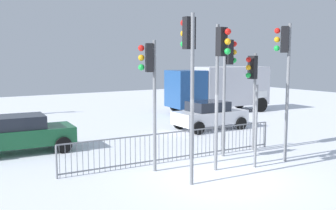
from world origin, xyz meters
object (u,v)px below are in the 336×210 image
Objects in this scene: traffic_light_rear_left at (284,62)px; direction_sign_post at (257,121)px; car_white_trailing at (210,115)px; traffic_light_foreground_right at (150,76)px; delivery_truck at (219,87)px; traffic_light_foreground_left at (252,80)px; traffic_light_rear_right at (221,65)px; traffic_light_mid_right at (189,61)px; car_green_far at (22,133)px; traffic_light_mid_left at (228,70)px.

traffic_light_rear_left reaches higher than direction_sign_post.
car_white_trailing is (3.01, 6.24, -0.81)m from direction_sign_post.
delivery_truck is at bearing -27.39° from traffic_light_foreground_right.
traffic_light_foreground_left reaches higher than direction_sign_post.
delivery_truck is (6.29, 10.86, -1.82)m from traffic_light_rear_left.
traffic_light_foreground_left is at bearing -162.16° from traffic_light_rear_right.
traffic_light_foreground_right is 2.27m from traffic_light_rear_right.
traffic_light_foreground_left is (4.38, 1.86, -0.76)m from traffic_light_mid_right.
car_white_trailing is at bearing 45.73° from traffic_light_mid_right.
traffic_light_foreground_left is at bearing -26.32° from car_green_far.
traffic_light_rear_right is 8.22m from car_green_far.
car_green_far is at bearing 53.21° from traffic_light_foreground_left.
car_white_trailing is (5.92, 6.38, -2.83)m from traffic_light_mid_right.
traffic_light_rear_right reaches higher than traffic_light_mid_left.
traffic_light_mid_right is 1.16× the size of traffic_light_foreground_right.
traffic_light_foreground_left is at bearing 62.46° from delivery_truck.
traffic_light_foreground_left is 5.20m from car_white_trailing.
traffic_light_rear_left reaches higher than traffic_light_foreground_left.
traffic_light_rear_left is at bearing 167.72° from traffic_light_foreground_left.
traffic_light_rear_left is 1.24× the size of car_green_far.
traffic_light_foreground_left is 0.82× the size of traffic_light_rear_right.
traffic_light_foreground_right is 3.90m from direction_sign_post.
traffic_light_mid_left is at bearing 76.21° from traffic_light_rear_left.
traffic_light_foreground_left is at bearing 98.23° from traffic_light_mid_left.
traffic_light_mid_left reaches higher than traffic_light_foreground_left.
traffic_light_mid_right is at bearing 52.56° from delivery_truck.
traffic_light_mid_left is 2.02m from traffic_light_rear_left.
car_green_far is at bearing 24.26° from delivery_truck.
direction_sign_post reaches higher than car_white_trailing.
car_white_trailing is at bearing 26.01° from traffic_light_rear_left.
traffic_light_mid_right is at bearing -58.18° from car_green_far.
traffic_light_mid_right is 15.33m from delivery_truck.
traffic_light_rear_left is at bearing 40.59° from traffic_light_mid_left.
traffic_light_rear_right is 2.35m from direction_sign_post.
traffic_light_foreground_left is 2.59m from direction_sign_post.
traffic_light_mid_left is (3.41, 0.17, 0.15)m from traffic_light_foreground_right.
car_white_trailing is (4.38, 5.94, -2.69)m from traffic_light_rear_right.
traffic_light_foreground_right is at bearing 100.93° from traffic_light_mid_right.
traffic_light_rear_right reaches higher than direction_sign_post.
traffic_light_foreground_left is at bearing 35.05° from traffic_light_rear_left.
traffic_light_rear_left reaches higher than car_green_far.
traffic_light_foreground_left is 0.53× the size of delivery_truck.
traffic_light_mid_right is 9.15m from car_white_trailing.
traffic_light_rear_left is 1.26× the size of car_white_trailing.
traffic_light_rear_right is 1.20× the size of car_green_far.
traffic_light_mid_right reaches higher than car_white_trailing.
traffic_light_mid_right is 1.01× the size of traffic_light_rear_left.
traffic_light_foreground_left is at bearing -107.01° from car_white_trailing.
traffic_light_rear_right is (1.53, 0.44, -0.14)m from traffic_light_mid_right.
traffic_light_mid_right is at bearing 133.84° from traffic_light_rear_left.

